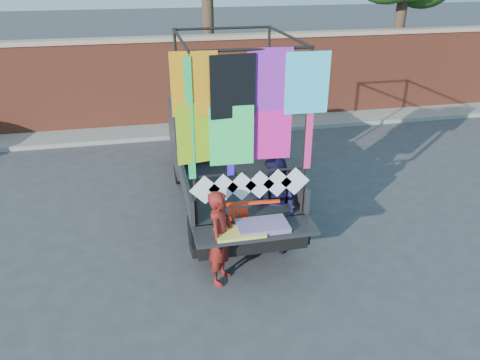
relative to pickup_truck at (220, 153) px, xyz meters
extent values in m
plane|color=#38383A|center=(-0.29, -2.26, -0.88)|extent=(90.00, 90.00, 0.00)
cube|color=brown|center=(-0.29, 4.74, 0.37)|extent=(30.00, 0.35, 2.50)
cube|color=tan|center=(-0.29, 4.74, 1.67)|extent=(30.00, 0.45, 0.12)
cube|color=gray|center=(-0.29, 4.04, -0.82)|extent=(30.00, 1.20, 0.12)
cylinder|color=#38281C|center=(0.71, 5.94, 1.85)|extent=(0.36, 0.36, 5.46)
cylinder|color=#38281C|center=(7.21, 5.94, 1.39)|extent=(0.36, 0.36, 4.55)
cylinder|color=black|center=(-0.81, 0.62, -0.54)|extent=(0.23, 0.69, 0.69)
cylinder|color=black|center=(-0.81, -2.19, -0.54)|extent=(0.23, 0.69, 0.69)
cylinder|color=black|center=(0.81, 0.62, -0.54)|extent=(0.23, 0.69, 0.69)
cylinder|color=black|center=(0.81, -2.19, -0.54)|extent=(0.23, 0.69, 0.69)
cube|color=black|center=(0.00, -0.84, -0.36)|extent=(1.77, 4.38, 0.31)
cube|color=black|center=(0.00, -1.62, -0.07)|extent=(1.88, 2.40, 0.10)
cube|color=black|center=(-0.92, -1.62, 0.16)|extent=(0.06, 2.40, 0.47)
cube|color=black|center=(0.92, -1.62, 0.16)|extent=(0.06, 2.40, 0.47)
cube|color=black|center=(0.00, -0.44, 0.16)|extent=(1.88, 0.06, 0.47)
cube|color=black|center=(0.00, 0.57, 0.21)|extent=(1.88, 1.67, 1.30)
cube|color=#8C9EAD|center=(0.00, 0.10, 0.63)|extent=(1.67, 0.06, 0.57)
cube|color=#8C9EAD|center=(0.00, 1.35, 0.42)|extent=(1.67, 0.10, 0.73)
cube|color=black|center=(0.00, 1.72, -0.05)|extent=(1.83, 0.94, 0.57)
cube|color=black|center=(0.00, -3.08, -0.05)|extent=(1.88, 0.57, 0.06)
cube|color=black|center=(0.00, -2.84, -0.44)|extent=(1.93, 0.16, 0.19)
cylinder|color=black|center=(-0.85, -2.72, 1.29)|extent=(0.05, 0.05, 2.61)
cylinder|color=black|center=(-0.85, -0.53, 1.29)|extent=(0.05, 0.05, 2.61)
cylinder|color=black|center=(0.86, -2.72, 1.29)|extent=(0.05, 0.05, 2.61)
cylinder|color=black|center=(0.86, -0.53, 1.29)|extent=(0.05, 0.05, 2.61)
cylinder|color=black|center=(0.00, -2.72, 2.59)|extent=(1.77, 0.05, 0.05)
cylinder|color=black|center=(0.00, -0.53, 2.59)|extent=(1.77, 0.05, 0.05)
cylinder|color=black|center=(-0.85, -1.62, 2.59)|extent=(0.05, 2.24, 0.05)
cylinder|color=black|center=(0.86, -1.62, 2.59)|extent=(0.05, 2.24, 0.05)
cylinder|color=black|center=(0.00, -2.72, 0.77)|extent=(1.77, 0.04, 0.04)
cube|color=orange|center=(-0.78, -2.74, 2.12)|extent=(0.65, 0.02, 0.89)
cube|color=black|center=(-0.26, -2.78, 2.12)|extent=(0.65, 0.02, 0.89)
cube|color=purple|center=(0.26, -2.74, 2.12)|extent=(0.65, 0.02, 0.89)
cube|color=#35D6FD|center=(0.78, -2.78, 2.12)|extent=(0.65, 0.02, 0.89)
cube|color=#A3D916|center=(-0.78, -2.74, 1.45)|extent=(0.65, 0.02, 0.89)
cube|color=#2BF665|center=(-0.26, -2.78, 1.45)|extent=(0.65, 0.02, 0.89)
cube|color=#F41B9A|center=(0.26, -2.74, 1.45)|extent=(0.65, 0.02, 0.89)
cube|color=#19CD55|center=(-0.89, -2.76, 1.65)|extent=(0.10, 0.01, 1.77)
cube|color=#F6297F|center=(0.89, -2.76, 1.65)|extent=(0.10, 0.01, 1.77)
cube|color=#331BF7|center=(-0.31, -2.76, 1.65)|extent=(0.10, 0.01, 1.77)
cube|color=white|center=(-0.71, -2.75, 0.56)|extent=(0.47, 0.01, 0.47)
cube|color=white|center=(-0.42, -2.75, 0.56)|extent=(0.47, 0.01, 0.47)
cube|color=white|center=(-0.14, -2.75, 0.56)|extent=(0.47, 0.01, 0.47)
cube|color=white|center=(0.14, -2.75, 0.56)|extent=(0.47, 0.01, 0.47)
cube|color=white|center=(0.43, -2.75, 0.56)|extent=(0.47, 0.01, 0.47)
cube|color=white|center=(0.71, -2.75, 0.56)|extent=(0.47, 0.01, 0.47)
cube|color=red|center=(0.11, -3.08, 0.03)|extent=(0.78, 0.47, 0.08)
cube|color=#E9E149|center=(-0.26, -3.15, 0.01)|extent=(0.73, 0.42, 0.04)
imported|color=maroon|center=(-0.53, -3.07, -0.11)|extent=(0.61, 0.67, 1.55)
imported|color=black|center=(0.52, -2.41, -0.04)|extent=(0.97, 1.03, 1.69)
cube|color=#FB2C0D|center=(-0.01, -2.74, 0.25)|extent=(0.95, 0.11, 0.04)
cube|color=#FB2C0D|center=(-0.31, -2.76, -0.05)|extent=(0.06, 0.02, 0.55)
cube|color=#FB2C0D|center=(-0.23, -2.76, -0.07)|extent=(0.06, 0.02, 0.55)
cube|color=#FB2C0D|center=(-0.15, -2.76, -0.09)|extent=(0.06, 0.02, 0.55)
cube|color=#FB2C0D|center=(-0.07, -2.76, -0.11)|extent=(0.06, 0.02, 0.55)
camera|label=1|loc=(-1.52, -8.99, 3.70)|focal=35.00mm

